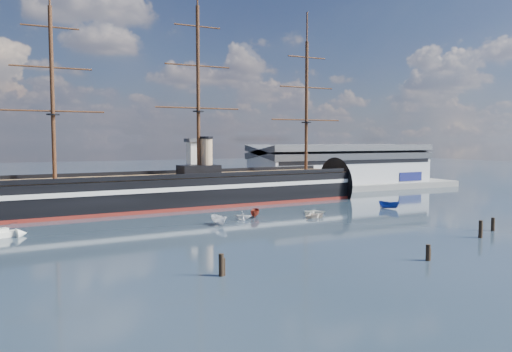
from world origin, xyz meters
name	(u,v)px	position (x,y,z in m)	size (l,w,h in m)	color
ground	(234,216)	(0.00, 40.00, 0.00)	(600.00, 600.00, 0.00)	#14222D
quay	(215,197)	(10.00, 76.00, 0.00)	(180.00, 18.00, 2.00)	slate
warehouse	(341,165)	(58.00, 80.00, 7.98)	(63.00, 21.00, 11.60)	#B7BABC
quay_tower	(195,164)	(3.00, 73.00, 9.75)	(5.00, 5.00, 15.00)	silver
warship	(185,190)	(-4.48, 60.00, 4.04)	(113.28, 20.83, 53.94)	black
motorboat_a	(219,225)	(-7.36, 30.52, 0.00)	(6.02, 2.21, 2.41)	white
motorboat_b	(316,217)	(14.96, 30.00, 0.00)	(3.14, 1.25, 1.46)	beige
motorboat_c	(255,217)	(3.17, 35.87, 0.00)	(5.57, 2.04, 2.23)	maroon
motorboat_d	(243,220)	(-0.49, 34.06, 0.00)	(5.54, 2.40, 2.03)	silver
motorboat_e	(315,214)	(17.61, 34.51, 0.00)	(2.91, 1.17, 1.36)	silver
motorboat_f	(389,209)	(38.19, 33.40, 0.00)	(6.01, 2.20, 2.40)	navy
piling_near_left	(221,276)	(-21.08, -3.55, 0.00)	(0.64, 0.64, 3.48)	black
piling_near_mid	(428,261)	(7.49, -9.14, 0.00)	(0.64, 0.64, 2.96)	black
piling_near_right	(480,238)	(27.52, -1.32, 0.00)	(0.64, 0.64, 3.71)	black
piling_far_right	(493,231)	(35.18, 2.26, 0.00)	(0.64, 0.64, 3.13)	black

